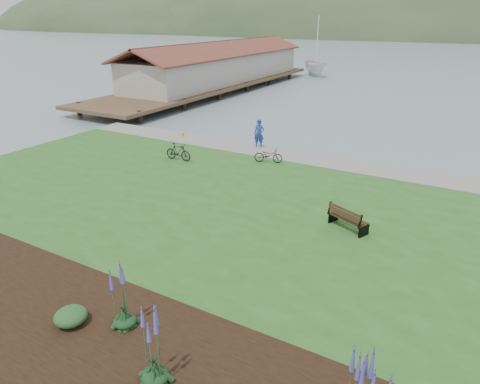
% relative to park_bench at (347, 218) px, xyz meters
% --- Properties ---
extents(ground, '(600.00, 600.00, 0.00)m').
position_rel_park_bench_xyz_m(ground, '(-3.66, 0.71, -0.89)').
color(ground, slate).
rests_on(ground, ground).
extents(lawn, '(34.00, 20.00, 0.40)m').
position_rel_park_bench_xyz_m(lawn, '(-3.66, -1.29, -0.69)').
color(lawn, '#265B20').
rests_on(lawn, ground).
extents(shoreline_path, '(34.00, 2.20, 0.03)m').
position_rel_park_bench_xyz_m(shoreline_path, '(-3.66, 7.61, -0.47)').
color(shoreline_path, gray).
rests_on(shoreline_path, lawn).
extents(garden_bed, '(24.00, 4.40, 0.04)m').
position_rel_park_bench_xyz_m(garden_bed, '(-0.66, -9.09, -0.47)').
color(garden_bed, black).
rests_on(garden_bed, lawn).
extents(pier_pavilion, '(8.00, 36.00, 5.40)m').
position_rel_park_bench_xyz_m(pier_pavilion, '(-23.66, 28.23, 1.76)').
color(pier_pavilion, '#4C3826').
rests_on(pier_pavilion, ground).
extents(park_bench, '(1.69, 1.24, 0.98)m').
position_rel_park_bench_xyz_m(park_bench, '(0.00, 0.00, 0.00)').
color(park_bench, black).
rests_on(park_bench, lawn).
extents(person, '(0.85, 0.68, 2.08)m').
position_rel_park_bench_xyz_m(person, '(-8.05, 8.21, 0.56)').
color(person, navy).
rests_on(person, lawn).
extents(bicycle_a, '(1.01, 1.69, 0.83)m').
position_rel_park_bench_xyz_m(bicycle_a, '(-6.24, 5.86, -0.07)').
color(bicycle_a, black).
rests_on(bicycle_a, lawn).
extents(bicycle_b, '(0.54, 1.66, 0.99)m').
position_rel_park_bench_xyz_m(bicycle_b, '(-10.89, 3.66, 0.01)').
color(bicycle_b, black).
rests_on(bicycle_b, lawn).
extents(sailboat, '(13.89, 13.91, 25.74)m').
position_rel_park_bench_xyz_m(sailboat, '(-18.00, 44.96, -0.89)').
color(sailboat, silver).
rests_on(sailboat, ground).
extents(pannier, '(0.24, 0.31, 0.30)m').
position_rel_park_bench_xyz_m(pannier, '(-13.82, 7.91, -0.34)').
color(pannier, yellow).
rests_on(pannier, lawn).
extents(echium_0, '(0.62, 0.62, 2.40)m').
position_rel_park_bench_xyz_m(echium_0, '(-1.52, -9.52, 0.54)').
color(echium_0, '#123319').
rests_on(echium_0, garden_bed).
extents(echium_4, '(0.62, 0.62, 2.34)m').
position_rel_park_bench_xyz_m(echium_4, '(-3.45, -8.45, 0.46)').
color(echium_4, '#123319').
rests_on(echium_4, garden_bed).
extents(shrub_0, '(0.88, 0.88, 0.44)m').
position_rel_park_bench_xyz_m(shrub_0, '(-4.79, -9.08, -0.23)').
color(shrub_0, '#1E4C21').
rests_on(shrub_0, garden_bed).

